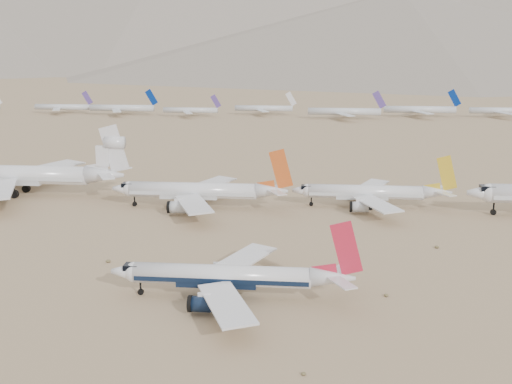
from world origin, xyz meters
TOP-DOWN VIEW (x-y plane):
  - ground at (0.00, 0.00)m, footprint 7000.00×7000.00m
  - main_airliner at (-2.45, -2.03)m, footprint 41.63×40.66m
  - row2_gold_tail at (26.51, 66.21)m, footprint 41.81×40.89m
  - row2_orange_tail at (-20.01, 60.95)m, footprint 46.87×45.85m
  - row2_white_trijet at (-74.44, 70.84)m, footprint 60.69×59.31m
  - distant_storage_row at (80.91, 295.70)m, footprint 676.07×59.92m
  - desert_scrub at (2.26, -29.21)m, footprint 261.14×121.67m

SIDE VIEW (x-z plane):
  - ground at x=0.00m, z-range 0.00..0.00m
  - desert_scrub at x=2.26m, z-range -0.03..0.60m
  - main_airliner at x=-2.45m, z-range -3.31..11.38m
  - row2_gold_tail at x=26.51m, z-range -3.28..11.60m
  - distant_storage_row at x=80.91m, z-range -3.23..12.15m
  - row2_orange_tail at x=-20.01m, z-range -3.67..13.05m
  - row2_white_trijet at x=-74.44m, z-range -4.53..16.98m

